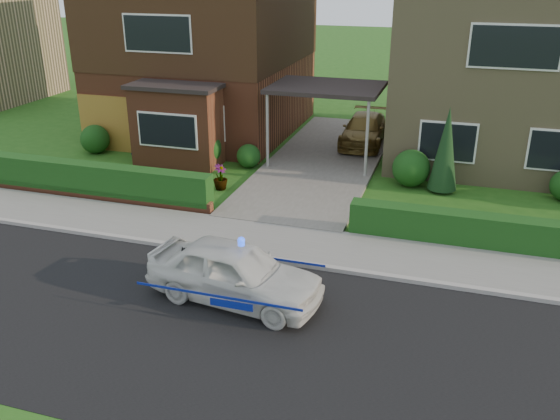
% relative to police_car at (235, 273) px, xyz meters
% --- Properties ---
extents(ground, '(120.00, 120.00, 0.00)m').
position_rel_police_car_xyz_m(ground, '(-0.37, -1.20, -0.65)').
color(ground, '#215416').
rests_on(ground, ground).
extents(road, '(60.00, 6.00, 0.02)m').
position_rel_police_car_xyz_m(road, '(-0.37, -1.20, -0.65)').
color(road, black).
rests_on(road, ground).
extents(kerb, '(60.00, 0.16, 0.12)m').
position_rel_police_car_xyz_m(kerb, '(-0.37, 1.85, -0.59)').
color(kerb, '#9E9993').
rests_on(kerb, ground).
extents(sidewalk, '(60.00, 2.00, 0.10)m').
position_rel_police_car_xyz_m(sidewalk, '(-0.37, 2.90, -0.60)').
color(sidewalk, slate).
rests_on(sidewalk, ground).
extents(driveway, '(3.80, 12.00, 0.12)m').
position_rel_police_car_xyz_m(driveway, '(-0.37, 9.80, -0.59)').
color(driveway, '#666059').
rests_on(driveway, ground).
extents(house_left, '(7.50, 9.53, 7.25)m').
position_rel_police_car_xyz_m(house_left, '(-6.15, 12.70, 3.16)').
color(house_left, brown).
rests_on(house_left, ground).
extents(house_right, '(7.50, 8.06, 7.25)m').
position_rel_police_car_xyz_m(house_right, '(5.43, 12.79, 3.02)').
color(house_right, '#97855C').
rests_on(house_right, ground).
extents(carport_link, '(3.80, 3.00, 2.77)m').
position_rel_police_car_xyz_m(carport_link, '(-0.37, 9.75, 2.01)').
color(carport_link, black).
rests_on(carport_link, ground).
extents(garage_door, '(2.20, 0.10, 2.10)m').
position_rel_police_car_xyz_m(garage_door, '(-8.62, 8.76, 0.40)').
color(garage_door, olive).
rests_on(garage_door, ground).
extents(dwarf_wall, '(7.70, 0.25, 0.36)m').
position_rel_police_car_xyz_m(dwarf_wall, '(-6.17, 4.10, -0.47)').
color(dwarf_wall, brown).
rests_on(dwarf_wall, ground).
extents(hedge_left, '(7.50, 0.55, 0.90)m').
position_rel_police_car_xyz_m(hedge_left, '(-6.17, 4.25, -0.65)').
color(hedge_left, '#113410').
rests_on(hedge_left, ground).
extents(hedge_right, '(7.50, 0.55, 0.80)m').
position_rel_police_car_xyz_m(hedge_right, '(5.43, 4.15, -0.65)').
color(hedge_right, '#113410').
rests_on(hedge_right, ground).
extents(shrub_left_far, '(1.08, 1.08, 1.08)m').
position_rel_police_car_xyz_m(shrub_left_far, '(-8.87, 8.30, -0.11)').
color(shrub_left_far, '#113410').
rests_on(shrub_left_far, ground).
extents(shrub_left_mid, '(1.32, 1.32, 1.32)m').
position_rel_police_car_xyz_m(shrub_left_mid, '(-4.37, 8.10, 0.01)').
color(shrub_left_mid, '#113410').
rests_on(shrub_left_mid, ground).
extents(shrub_left_near, '(0.84, 0.84, 0.84)m').
position_rel_police_car_xyz_m(shrub_left_near, '(-2.77, 8.40, -0.23)').
color(shrub_left_near, '#113410').
rests_on(shrub_left_near, ground).
extents(shrub_right_near, '(1.20, 1.20, 1.20)m').
position_rel_police_car_xyz_m(shrub_right_near, '(2.83, 8.20, -0.05)').
color(shrub_right_near, '#113410').
rests_on(shrub_right_near, ground).
extents(conifer_a, '(0.90, 0.90, 2.60)m').
position_rel_police_car_xyz_m(conifer_a, '(3.83, 8.00, 0.65)').
color(conifer_a, black).
rests_on(conifer_a, ground).
extents(police_car, '(3.49, 3.96, 1.46)m').
position_rel_police_car_xyz_m(police_car, '(0.00, 0.00, 0.00)').
color(police_car, silver).
rests_on(police_car, ground).
extents(driveway_car, '(1.66, 3.86, 1.11)m').
position_rel_police_car_xyz_m(driveway_car, '(0.63, 12.15, 0.03)').
color(driveway_car, brown).
rests_on(driveway_car, driveway).
extents(potted_plant_a, '(0.47, 0.39, 0.75)m').
position_rel_police_car_xyz_m(potted_plant_a, '(-4.37, 7.71, -0.27)').
color(potted_plant_a, gray).
rests_on(potted_plant_a, ground).
extents(potted_plant_b, '(0.52, 0.50, 0.74)m').
position_rel_police_car_xyz_m(potted_plant_b, '(-6.84, 7.80, -0.28)').
color(potted_plant_b, gray).
rests_on(potted_plant_b, ground).
extents(potted_plant_c, '(0.55, 0.55, 0.80)m').
position_rel_police_car_xyz_m(potted_plant_c, '(-2.87, 6.08, -0.24)').
color(potted_plant_c, gray).
rests_on(potted_plant_c, ground).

